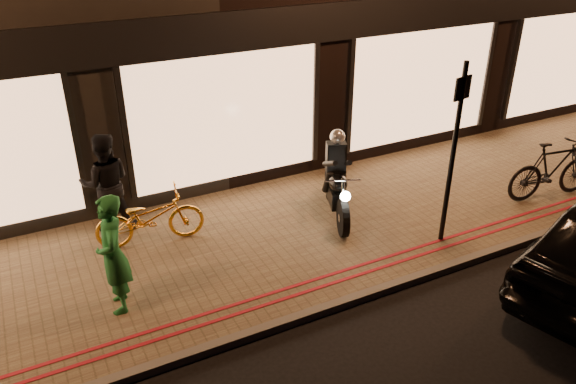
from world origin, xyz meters
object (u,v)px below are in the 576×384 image
Objects in this scene: motorcycle at (337,184)px; sign_post at (454,146)px; bicycle_gold at (150,218)px; person_green at (113,255)px.

sign_post is (1.14, -1.51, 1.06)m from motorcycle.
motorcycle is at bearing 127.02° from sign_post.
person_green reaches higher than bicycle_gold.
motorcycle is 3.24m from bicycle_gold.
sign_post reaches higher than person_green.
sign_post reaches higher than motorcycle.
sign_post is 5.26m from person_green.
sign_post is at bearing -31.45° from motorcycle.
person_green is (-5.15, 0.66, -0.82)m from sign_post.
sign_post is at bearing 90.30° from person_green.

